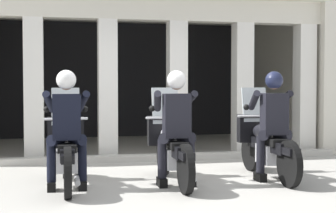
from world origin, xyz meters
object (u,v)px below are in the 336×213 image
object	(u,v)px
police_officer_center	(176,118)
motorcycle_left	(67,150)
police_officer_left	(67,119)
motorcycle_right	(265,144)
police_officer_right	(273,116)
motorcycle_center	(172,147)

from	to	relation	value
police_officer_center	motorcycle_left	bearing A→B (deg)	177.13
police_officer_left	motorcycle_right	xyz separation A→B (m)	(2.94, 0.34, -0.44)
motorcycle_left	police_officer_center	bearing A→B (deg)	-8.25
police_officer_right	police_officer_left	bearing A→B (deg)	-173.83
police_officer_left	police_officer_center	xyz separation A→B (m)	(1.47, -0.05, 0.00)
motorcycle_right	police_officer_right	distance (m)	0.52
motorcycle_center	police_officer_center	bearing A→B (deg)	-80.43
motorcycle_left	motorcycle_right	world-z (taller)	same
motorcycle_center	police_officer_center	xyz separation A→B (m)	(-0.00, -0.28, 0.44)
police_officer_left	police_officer_center	distance (m)	1.47
motorcycle_left	police_officer_left	distance (m)	0.52
police_officer_center	motorcycle_right	xyz separation A→B (m)	(1.47, 0.39, -0.44)
motorcycle_left	motorcycle_center	distance (m)	1.47
motorcycle_center	police_officer_left	bearing A→B (deg)	-161.05
police_officer_left	motorcycle_left	bearing A→B (deg)	94.19
police_officer_left	motorcycle_center	distance (m)	1.55
police_officer_left	police_officer_center	bearing A→B (deg)	2.61
police_officer_center	police_officer_right	distance (m)	1.47
motorcycle_right	police_officer_right	world-z (taller)	police_officer_right
police_officer_center	motorcycle_center	bearing A→B (deg)	99.57
police_officer_left	police_officer_right	size ratio (longest dim) A/B	1.00
police_officer_center	motorcycle_right	distance (m)	1.58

